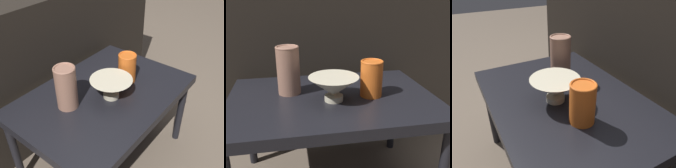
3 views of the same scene
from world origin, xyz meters
TOP-DOWN VIEW (x-y plane):
  - table at (0.00, 0.00)m, footprint 0.79×0.55m
  - couch_backdrop at (0.00, 0.57)m, footprint 1.71×0.50m
  - bowl at (-0.00, -0.04)m, footprint 0.18×0.18m
  - vase_textured_left at (-0.16, 0.06)m, footprint 0.09×0.09m
  - vase_colorful_right at (0.15, -0.02)m, footprint 0.09×0.09m

SIDE VIEW (x-z plane):
  - table at x=0.00m, z-range 0.17..0.60m
  - couch_backdrop at x=0.00m, z-range 0.00..0.78m
  - bowl at x=0.00m, z-range 0.43..0.53m
  - vase_colorful_right at x=0.15m, z-range 0.43..0.57m
  - vase_textured_left at x=-0.16m, z-range 0.43..0.62m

